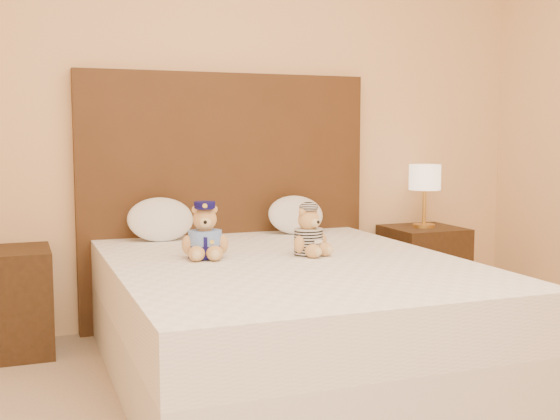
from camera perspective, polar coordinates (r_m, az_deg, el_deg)
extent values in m
cube|color=#F0BE83|center=(4.25, -4.62, 8.98)|extent=(4.00, 0.04, 2.70)
cube|color=white|center=(3.40, 0.59, -10.76)|extent=(1.60, 2.00, 0.30)
cube|color=white|center=(3.33, 0.59, -6.22)|extent=(1.60, 2.00, 0.25)
cube|color=#472A15|center=(4.22, -4.39, 0.86)|extent=(1.75, 0.08, 1.50)
cube|color=#382111|center=(3.92, -21.36, -6.99)|extent=(0.45, 0.45, 0.55)
cube|color=#382111|center=(4.62, 11.53, -4.76)|extent=(0.45, 0.45, 0.55)
cylinder|color=gold|center=(4.57, 11.61, -1.25)|extent=(0.14, 0.14, 0.02)
cylinder|color=gold|center=(4.56, 11.64, 0.37)|extent=(0.02, 0.02, 0.26)
cylinder|color=#FAE5C4|center=(4.54, 11.69, 2.63)|extent=(0.20, 0.20, 0.16)
ellipsoid|color=white|center=(3.96, -9.69, -0.58)|extent=(0.37, 0.24, 0.26)
ellipsoid|color=white|center=(4.19, 1.29, -0.24)|extent=(0.35, 0.23, 0.25)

